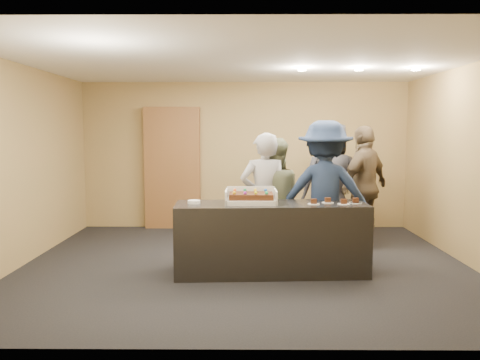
{
  "coord_description": "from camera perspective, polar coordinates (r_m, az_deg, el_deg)",
  "views": [
    {
      "loc": [
        -0.02,
        -6.21,
        1.81
      ],
      "look_at": [
        -0.07,
        0.0,
        1.15
      ],
      "focal_mm": 35.0,
      "sensor_mm": 36.0,
      "label": 1
    }
  ],
  "objects": [
    {
      "name": "cake_box",
      "position": [
        5.91,
        1.35,
        -2.4
      ],
      "size": [
        0.64,
        0.44,
        0.19
      ],
      "color": "white",
      "rests_on": "serving_counter"
    },
    {
      "name": "slice_b",
      "position": [
        6.02,
        10.65,
        -2.54
      ],
      "size": [
        0.15,
        0.15,
        0.07
      ],
      "color": "white",
      "rests_on": "serving_counter"
    },
    {
      "name": "storage_cabinet",
      "position": [
        8.75,
        -8.24,
        1.45
      ],
      "size": [
        1.02,
        0.15,
        2.24
      ],
      "primitive_type": "cube",
      "color": "brown",
      "rests_on": "floor"
    },
    {
      "name": "slice_e",
      "position": [
        6.06,
        13.89,
        -2.55
      ],
      "size": [
        0.15,
        0.15,
        0.07
      ],
      "color": "white",
      "rests_on": "serving_counter"
    },
    {
      "name": "slice_d",
      "position": [
        6.08,
        13.89,
        -2.53
      ],
      "size": [
        0.15,
        0.15,
        0.07
      ],
      "color": "white",
      "rests_on": "serving_counter"
    },
    {
      "name": "person_dark_suit",
      "position": [
        7.71,
        11.09,
        -0.28
      ],
      "size": [
        0.99,
        0.68,
        1.96
      ],
      "primitive_type": "imported",
      "rotation": [
        0.0,
        0.0,
        3.21
      ],
      "color": "#29282D",
      "rests_on": "floor"
    },
    {
      "name": "person_server_grey",
      "position": [
        6.34,
        2.94,
        -2.31
      ],
      "size": [
        0.71,
        0.52,
        1.78
      ],
      "primitive_type": "imported",
      "rotation": [
        0.0,
        0.0,
        3.3
      ],
      "color": "#A3A3A9",
      "rests_on": "floor"
    },
    {
      "name": "plate_stack",
      "position": [
        5.91,
        -5.63,
        -2.67
      ],
      "size": [
        0.16,
        0.16,
        0.04
      ],
      "primitive_type": "cylinder",
      "color": "white",
      "rests_on": "serving_counter"
    },
    {
      "name": "slice_a",
      "position": [
        5.88,
        8.97,
        -2.71
      ],
      "size": [
        0.15,
        0.15,
        0.07
      ],
      "color": "white",
      "rests_on": "serving_counter"
    },
    {
      "name": "person_brown_extra",
      "position": [
        7.53,
        14.93,
        -0.77
      ],
      "size": [
        1.12,
        1.1,
        1.89
      ],
      "primitive_type": "imported",
      "rotation": [
        0.0,
        0.0,
        3.9
      ],
      "color": "brown",
      "rests_on": "floor"
    },
    {
      "name": "person_sage_man",
      "position": [
        6.55,
        4.05,
        -2.37
      ],
      "size": [
        0.85,
        0.67,
        1.71
      ],
      "primitive_type": "imported",
      "rotation": [
        0.0,
        0.0,
        3.17
      ],
      "color": "gray",
      "rests_on": "floor"
    },
    {
      "name": "room",
      "position": [
        6.23,
        0.64,
        1.79
      ],
      "size": [
        6.04,
        6.0,
        2.7
      ],
      "color": "black",
      "rests_on": "ground"
    },
    {
      "name": "ceiling_spotlights",
      "position": [
        6.96,
        14.28,
        12.94
      ],
      "size": [
        1.72,
        0.12,
        0.03
      ],
      "color": "#FFEAC6",
      "rests_on": "ceiling"
    },
    {
      "name": "person_navy_man",
      "position": [
        6.42,
        10.28,
        -1.56
      ],
      "size": [
        1.34,
        0.87,
        1.95
      ],
      "primitive_type": "imported",
      "rotation": [
        0.0,
        0.0,
        3.02
      ],
      "color": "#1A2847",
      "rests_on": "floor"
    },
    {
      "name": "serving_counter",
      "position": [
        5.99,
        3.79,
        -7.12
      ],
      "size": [
        2.43,
        0.82,
        0.9
      ],
      "primitive_type": "cube",
      "rotation": [
        0.0,
        0.0,
        0.05
      ],
      "color": "black",
      "rests_on": "floor"
    },
    {
      "name": "slice_c",
      "position": [
        5.94,
        12.54,
        -2.7
      ],
      "size": [
        0.15,
        0.15,
        0.07
      ],
      "color": "white",
      "rests_on": "serving_counter"
    },
    {
      "name": "sheet_cake",
      "position": [
        5.88,
        1.35,
        -1.92
      ],
      "size": [
        0.55,
        0.38,
        0.11
      ],
      "color": "#34160B",
      "rests_on": "cake_box"
    }
  ]
}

